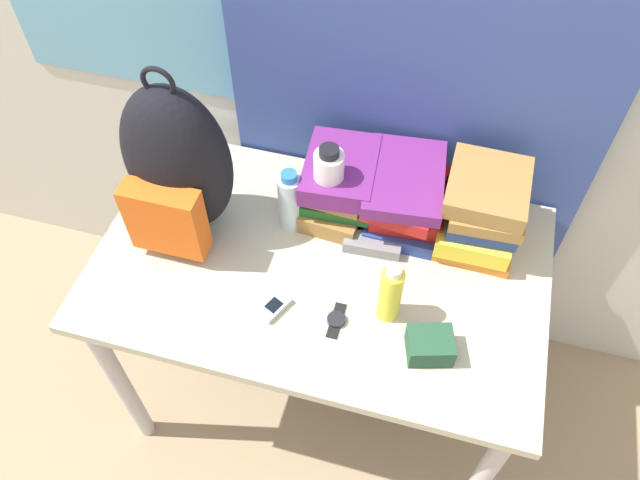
# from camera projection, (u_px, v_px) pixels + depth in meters

# --- Properties ---
(wall_back) EXTENTS (6.00, 0.06, 2.50)m
(wall_back) POSITION_uv_depth(u_px,v_px,m) (367.00, 1.00, 1.49)
(wall_back) COLOR beige
(wall_back) RESTS_ON ground_plane
(curtain_blue) EXTENTS (0.99, 0.04, 2.50)m
(curtain_blue) POSITION_uv_depth(u_px,v_px,m) (425.00, 24.00, 1.43)
(curtain_blue) COLOR #384C93
(curtain_blue) RESTS_ON ground_plane
(desk) EXTENTS (1.17, 0.71, 0.77)m
(desk) POSITION_uv_depth(u_px,v_px,m) (320.00, 285.00, 1.70)
(desk) COLOR #B7B299
(desk) RESTS_ON ground_plane
(backpack) EXTENTS (0.28, 0.25, 0.50)m
(backpack) POSITION_uv_depth(u_px,v_px,m) (177.00, 167.00, 1.53)
(backpack) COLOR black
(backpack) RESTS_ON desk
(book_stack_left) EXTENTS (0.22, 0.26, 0.18)m
(book_stack_left) POSITION_uv_depth(u_px,v_px,m) (340.00, 184.00, 1.66)
(book_stack_left) COLOR olive
(book_stack_left) RESTS_ON desk
(book_stack_center) EXTENTS (0.23, 0.29, 0.17)m
(book_stack_center) POSITION_uv_depth(u_px,v_px,m) (407.00, 197.00, 1.63)
(book_stack_center) COLOR navy
(book_stack_center) RESTS_ON desk
(book_stack_right) EXTENTS (0.22, 0.27, 0.21)m
(book_stack_right) POSITION_uv_depth(u_px,v_px,m) (482.00, 209.00, 1.59)
(book_stack_right) COLOR orange
(book_stack_right) RESTS_ON desk
(water_bottle) EXTENTS (0.06, 0.06, 0.20)m
(water_bottle) POSITION_uv_depth(u_px,v_px,m) (290.00, 201.00, 1.62)
(water_bottle) COLOR silver
(water_bottle) RESTS_ON desk
(sports_bottle) EXTENTS (0.08, 0.08, 0.27)m
(sports_bottle) POSITION_uv_depth(u_px,v_px,m) (329.00, 189.00, 1.60)
(sports_bottle) COLOR white
(sports_bottle) RESTS_ON desk
(sunscreen_bottle) EXTENTS (0.05, 0.05, 0.19)m
(sunscreen_bottle) POSITION_uv_depth(u_px,v_px,m) (390.00, 293.00, 1.45)
(sunscreen_bottle) COLOR yellow
(sunscreen_bottle) RESTS_ON desk
(cell_phone) EXTENTS (0.08, 0.09, 0.02)m
(cell_phone) POSITION_uv_depth(u_px,v_px,m) (274.00, 307.00, 1.52)
(cell_phone) COLOR #B7BCC6
(cell_phone) RESTS_ON desk
(sunglasses_case) EXTENTS (0.15, 0.06, 0.04)m
(sunglasses_case) POSITION_uv_depth(u_px,v_px,m) (372.00, 245.00, 1.63)
(sunglasses_case) COLOR gray
(sunglasses_case) RESTS_ON desk
(camera_pouch) EXTENTS (0.12, 0.11, 0.06)m
(camera_pouch) POSITION_uv_depth(u_px,v_px,m) (430.00, 345.00, 1.43)
(camera_pouch) COLOR #234C33
(camera_pouch) RESTS_ON desk
(wristwatch) EXTENTS (0.05, 0.10, 0.01)m
(wristwatch) POSITION_uv_depth(u_px,v_px,m) (336.00, 320.00, 1.51)
(wristwatch) COLOR black
(wristwatch) RESTS_ON desk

